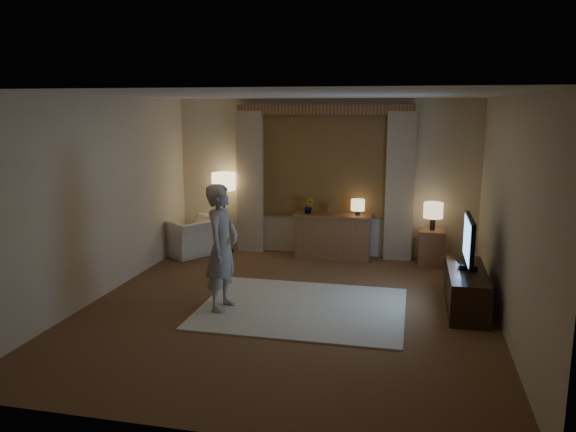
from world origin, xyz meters
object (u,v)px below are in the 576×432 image
(sideboard, at_px, (333,237))
(tv_stand, at_px, (466,289))
(armchair, at_px, (193,236))
(side_table, at_px, (431,248))
(person, at_px, (222,247))

(sideboard, distance_m, tv_stand, 2.79)
(armchair, xyz_separation_m, side_table, (3.93, 0.20, -0.03))
(sideboard, xyz_separation_m, armchair, (-2.35, -0.25, -0.04))
(person, bearing_deg, sideboard, -15.22)
(armchair, bearing_deg, person, 62.34)
(side_table, xyz_separation_m, person, (-2.55, -2.63, 0.51))
(side_table, bearing_deg, person, -134.19)
(tv_stand, relative_size, person, 0.90)
(tv_stand, bearing_deg, sideboard, 134.44)
(sideboard, distance_m, armchair, 2.36)
(tv_stand, xyz_separation_m, person, (-2.92, -0.69, 0.54))
(sideboard, distance_m, person, 2.88)
(armchair, relative_size, side_table, 1.72)
(sideboard, bearing_deg, person, -109.94)
(armchair, height_order, side_table, armchair)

